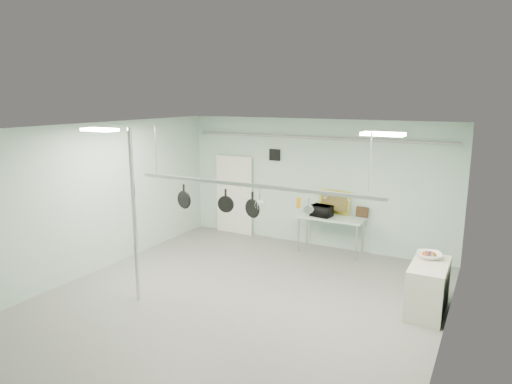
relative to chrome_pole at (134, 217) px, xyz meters
The scene contains 25 objects.
floor 2.41m from the chrome_pole, 19.44° to the left, with size 8.00×8.00×0.00m, color gray.
ceiling 2.40m from the chrome_pole, 19.44° to the left, with size 7.00×8.00×0.02m, color silver.
back_wall 4.89m from the chrome_pole, 69.68° to the left, with size 7.00×0.02×3.20m, color #A1C1B3.
right_wall 5.22m from the chrome_pole, ahead, with size 0.02×8.00×3.20m, color #A1C1B3.
door 4.61m from the chrome_pole, 97.53° to the left, with size 1.10×0.10×2.20m, color silver.
wall_vent 4.65m from the chrome_pole, 82.52° to the left, with size 0.30×0.04×0.30m, color black.
conduit_pipe 4.95m from the chrome_pole, 69.30° to the left, with size 0.07×0.07×6.60m, color gray.
chrome_pole is the anchor object (origin of this frame).
prep_table 4.85m from the chrome_pole, 61.29° to the left, with size 1.60×0.70×0.91m.
side_cabinet 5.37m from the chrome_pole, 22.41° to the left, with size 0.60×1.20×0.90m, color beige.
pot_rack 2.19m from the chrome_pole, 25.35° to the left, with size 4.80×0.06×1.00m.
light_panel_left 1.65m from the chrome_pole, 158.20° to the right, with size 0.65×0.30×0.05m, color white.
light_panel_right 4.55m from the chrome_pole, 16.31° to the left, with size 0.65×0.30×0.05m, color white.
microwave 4.64m from the chrome_pole, 62.93° to the left, with size 0.49×0.33×0.27m, color black.
coffee_canister 4.67m from the chrome_pole, 62.10° to the left, with size 0.17×0.17×0.23m, color white.
painting_large 5.06m from the chrome_pole, 63.17° to the left, with size 0.78×0.05×0.58m, color gold.
painting_small 5.42m from the chrome_pole, 56.59° to the left, with size 0.30×0.04×0.25m, color #332212.
fruit_bowl 5.35m from the chrome_pole, 25.52° to the left, with size 0.42×0.42×0.10m, color white.
skillet_left 1.04m from the chrome_pole, 63.48° to the left, with size 0.35×0.06×0.45m, color black, non-canonical shape.
skillet_mid 1.68m from the chrome_pole, 32.82° to the left, with size 0.31×0.06×0.44m, color black, non-canonical shape.
skillet_right 2.16m from the chrome_pole, 24.76° to the left, with size 0.34×0.06×0.45m, color black, non-canonical shape.
whisk 2.30m from the chrome_pole, 23.22° to the left, with size 0.18×0.18×0.35m, color #A4A4A8, non-canonical shape.
grater 3.00m from the chrome_pole, 17.60° to the left, with size 0.08×0.02×0.20m, color gold, non-canonical shape.
saucepan 3.17m from the chrome_pole, 16.60° to the left, with size 0.14×0.08×0.25m, color silver, non-canonical shape.
fruit_cluster 5.35m from the chrome_pole, 25.52° to the left, with size 0.24×0.24×0.09m, color #A30F14, non-canonical shape.
Camera 1 is at (4.02, -6.59, 3.74)m, focal length 32.00 mm.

